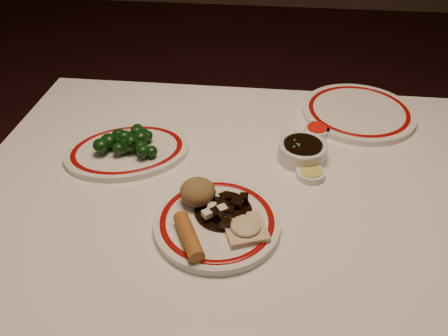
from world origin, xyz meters
TOP-DOWN VIEW (x-y plane):
  - dining_table at (0.00, 0.00)m, footprint 1.20×0.90m
  - main_plate at (-0.04, -0.12)m, footprint 0.27×0.27m
  - rice_mound at (-0.08, -0.07)m, footprint 0.07×0.07m
  - spring_roll at (-0.08, -0.18)m, footprint 0.07×0.11m
  - fried_wonton at (0.02, -0.15)m, footprint 0.10×0.10m
  - stirfry_heap at (-0.03, -0.10)m, footprint 0.11×0.11m
  - broccoli_plate at (-0.28, 0.09)m, footprint 0.34×0.32m
  - broccoli_pile at (-0.27, 0.09)m, footprint 0.15×0.12m
  - soy_bowl at (0.13, 0.12)m, footprint 0.11×0.11m
  - sweet_sour_dish at (0.17, 0.23)m, footprint 0.06×0.06m
  - mustard_dish at (0.15, 0.05)m, footprint 0.06×0.06m
  - far_plate at (0.28, 0.33)m, footprint 0.31×0.31m

SIDE VIEW (x-z plane):
  - dining_table at x=0.00m, z-range 0.28..1.03m
  - sweet_sour_dish at x=0.17m, z-range 0.75..0.77m
  - mustard_dish at x=0.15m, z-range 0.75..0.77m
  - broccoli_plate at x=-0.28m, z-range 0.75..0.77m
  - far_plate at x=0.28m, z-range 0.75..0.77m
  - main_plate at x=-0.04m, z-range 0.75..0.77m
  - soy_bowl at x=0.13m, z-range 0.75..0.79m
  - fried_wonton at x=0.02m, z-range 0.77..0.79m
  - stirfry_heap at x=-0.03m, z-range 0.76..0.79m
  - spring_roll at x=-0.08m, z-range 0.77..0.80m
  - broccoli_pile at x=-0.27m, z-range 0.76..0.82m
  - rice_mound at x=-0.08m, z-range 0.77..0.82m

